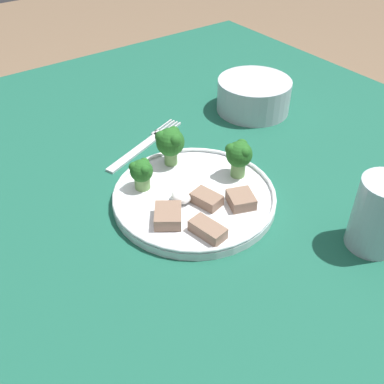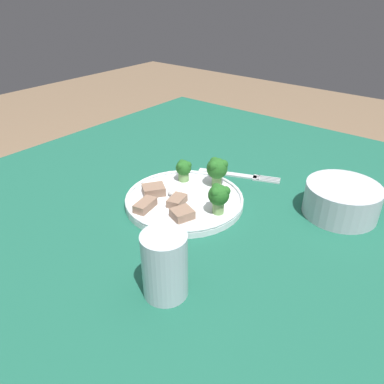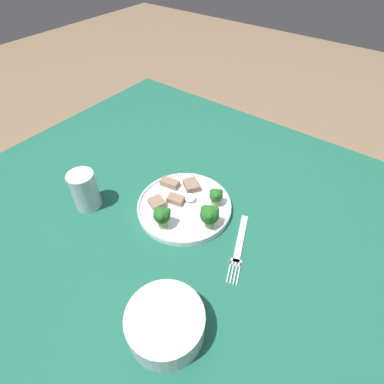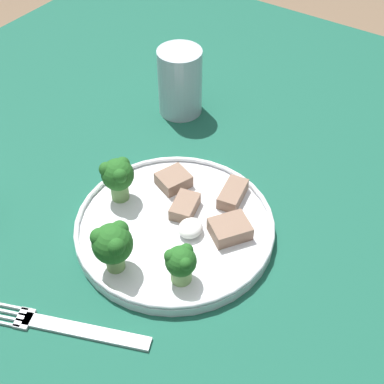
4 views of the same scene
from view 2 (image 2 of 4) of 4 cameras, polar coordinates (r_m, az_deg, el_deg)
table at (r=0.79m, az=0.50°, el=-8.55°), size 1.19×1.07×0.77m
dinner_plate at (r=0.75m, az=-1.39°, el=-1.34°), size 0.24×0.24×0.02m
fork at (r=0.86m, az=7.03°, el=2.55°), size 0.09×0.18×0.00m
cream_bowl at (r=0.76m, az=21.81°, el=-1.24°), size 0.14×0.14×0.06m
drinking_glass at (r=0.53m, az=-4.14°, el=-11.52°), size 0.06×0.06×0.10m
broccoli_floret_near_rim_left at (r=0.69m, az=4.14°, el=-0.54°), size 0.04×0.04×0.06m
broccoli_floret_center_left at (r=0.78m, az=3.84°, el=3.58°), size 0.05×0.04×0.06m
broccoli_floret_back_left at (r=0.80m, az=-1.30°, el=3.56°), size 0.03×0.03×0.05m
meat_slice_front_slice at (r=0.72m, az=-2.29°, el=-1.35°), size 0.05×0.04×0.02m
meat_slice_middle_slice at (r=0.76m, az=-5.86°, el=0.32°), size 0.06×0.05×0.02m
meat_slice_rear_slice at (r=0.68m, az=-1.51°, el=-3.34°), size 0.05×0.05×0.02m
meat_slice_edge_slice at (r=0.72m, az=-7.15°, el=-2.00°), size 0.05×0.03×0.02m
sauce_dollop at (r=0.76m, az=-2.35°, el=0.18°), size 0.03×0.03×0.02m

